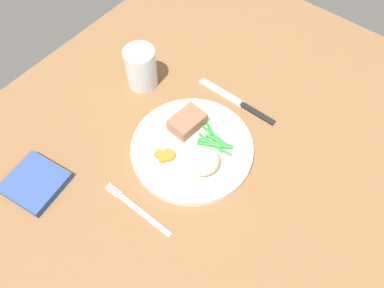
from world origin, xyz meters
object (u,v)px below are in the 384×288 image
object	(u,v)px
dinner_plate	(192,149)
fork	(138,210)
knife	(238,102)
napkin	(35,183)
meat_portion	(187,122)
water_glass	(141,70)

from	to	relation	value
dinner_plate	fork	size ratio (longest dim) A/B	1.55
fork	knife	distance (cm)	33.78
fork	napkin	world-z (taller)	napkin
meat_portion	knife	bearing A→B (deg)	-18.13
dinner_plate	napkin	size ratio (longest dim) A/B	2.40
knife	water_glass	world-z (taller)	water_glass
knife	napkin	distance (cm)	46.80
dinner_plate	napkin	distance (cm)	32.27
dinner_plate	meat_portion	world-z (taller)	meat_portion
fork	napkin	xyz separation A→B (cm)	(-8.62, 19.77, 0.65)
meat_portion	water_glass	world-z (taller)	water_glass
dinner_plate	water_glass	world-z (taller)	water_glass
fork	knife	size ratio (longest dim) A/B	0.81
meat_portion	fork	world-z (taller)	meat_portion
water_glass	dinner_plate	bearing A→B (deg)	-110.32
meat_portion	water_glass	distance (cm)	17.61
knife	napkin	xyz separation A→B (cm)	(-42.40, 19.80, 0.65)
meat_portion	napkin	size ratio (longest dim) A/B	0.69
knife	water_glass	size ratio (longest dim) A/B	2.09
fork	water_glass	xyz separation A→B (cm)	(24.88, 21.34, 4.01)
water_glass	napkin	size ratio (longest dim) A/B	0.91
fork	knife	xyz separation A→B (cm)	(33.78, -0.03, -0.00)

